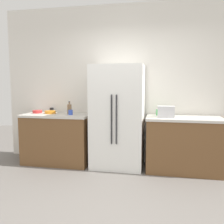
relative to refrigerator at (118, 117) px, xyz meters
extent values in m
plane|color=slate|center=(0.19, -1.52, -0.88)|extent=(9.80, 9.80, 0.00)
cube|color=silver|center=(0.19, 0.39, 0.55)|extent=(4.90, 0.10, 2.86)
cube|color=brown|center=(-1.11, 0.01, -0.45)|extent=(1.19, 0.64, 0.86)
cube|color=beige|center=(-1.11, 0.01, 0.00)|extent=(1.22, 0.67, 0.04)
cube|color=brown|center=(1.10, 0.01, -0.45)|extent=(1.18, 0.64, 0.86)
cube|color=beige|center=(1.10, 0.01, 0.00)|extent=(1.21, 0.67, 0.04)
cube|color=white|center=(0.00, 0.00, 0.00)|extent=(0.88, 0.63, 1.76)
cylinder|color=#262628|center=(-0.04, -0.33, 0.00)|extent=(0.02, 0.02, 0.79)
cylinder|color=#262628|center=(0.04, -0.33, 0.00)|extent=(0.02, 0.02, 0.79)
cube|color=silver|center=(0.81, -0.06, 0.11)|extent=(0.27, 0.18, 0.18)
cylinder|color=brown|center=(-0.89, 0.03, 0.11)|extent=(0.08, 0.08, 0.17)
cylinder|color=brown|center=(-0.89, 0.03, 0.22)|extent=(0.03, 0.03, 0.04)
cylinder|color=#333338|center=(-0.89, 0.03, 0.24)|extent=(0.03, 0.03, 0.02)
cylinder|color=black|center=(-1.32, 0.21, 0.07)|extent=(0.08, 0.08, 0.09)
cylinder|color=green|center=(0.69, 0.17, 0.07)|extent=(0.09, 0.09, 0.10)
cylinder|color=blue|center=(-0.83, -0.07, 0.07)|extent=(0.08, 0.08, 0.09)
cylinder|color=orange|center=(-1.27, 0.04, 0.05)|extent=(0.20, 0.20, 0.05)
cylinder|color=red|center=(-1.53, 0.05, 0.05)|extent=(0.17, 0.17, 0.05)
camera|label=1|loc=(0.73, -4.07, 0.56)|focal=38.90mm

